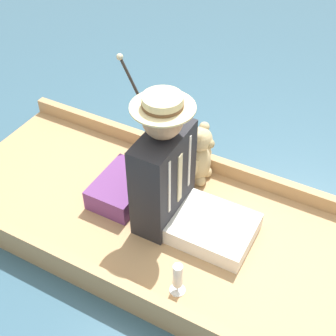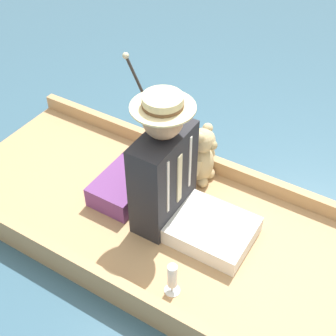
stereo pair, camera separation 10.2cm
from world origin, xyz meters
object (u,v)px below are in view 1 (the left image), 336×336
object	(u,v)px
teddy_bear	(200,156)
wine_glass	(178,277)
seated_person	(175,180)
walking_cane	(141,101)

from	to	relation	value
teddy_bear	wine_glass	distance (m)	0.90
seated_person	teddy_bear	world-z (taller)	seated_person
wine_glass	teddy_bear	bearing A→B (deg)	-161.66
walking_cane	seated_person	bearing A→B (deg)	46.74
seated_person	wine_glass	bearing A→B (deg)	37.10
teddy_bear	walking_cane	distance (m)	0.53
seated_person	teddy_bear	distance (m)	0.43
seated_person	wine_glass	distance (m)	0.56
teddy_bear	wine_glass	xyz separation A→B (m)	(0.85, 0.28, -0.08)
wine_glass	walking_cane	world-z (taller)	walking_cane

